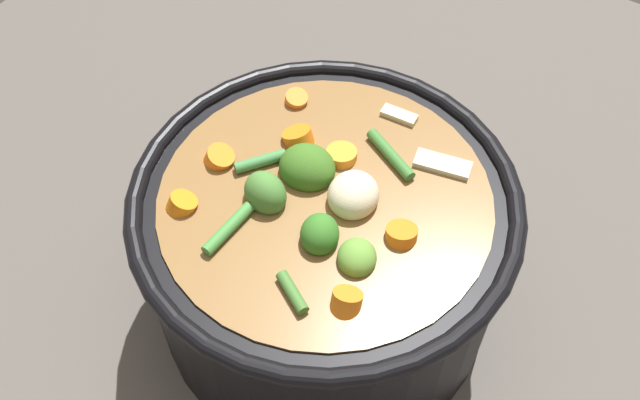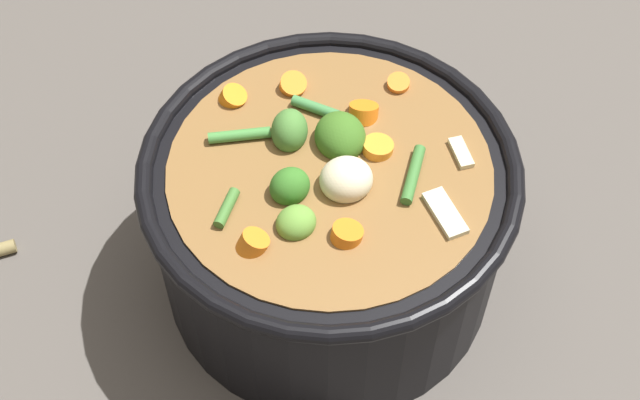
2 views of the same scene
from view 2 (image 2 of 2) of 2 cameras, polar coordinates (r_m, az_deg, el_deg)
The scene contains 2 objects.
ground_plane at distance 0.79m, azimuth 0.52°, elevation -4.50°, with size 1.10×1.10×0.00m, color #514C47.
cooking_pot at distance 0.72m, azimuth 0.56°, elevation -1.21°, with size 0.29×0.29×0.17m.
Camera 2 is at (-0.08, -0.41, 0.67)m, focal length 50.49 mm.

